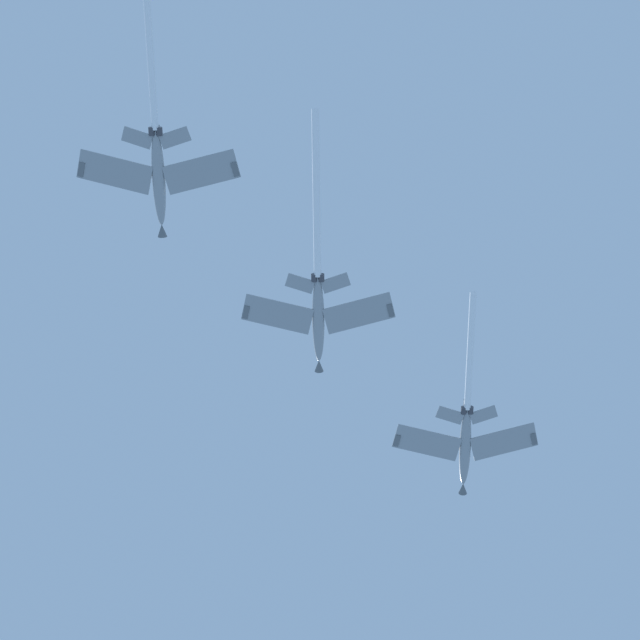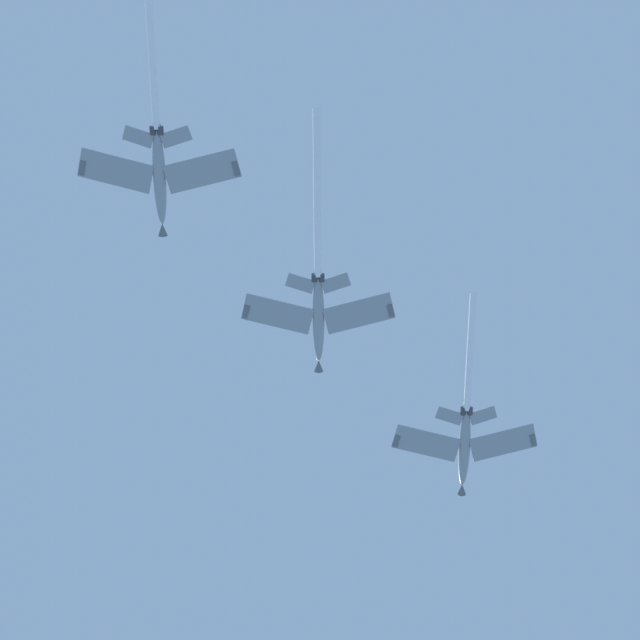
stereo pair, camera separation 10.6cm
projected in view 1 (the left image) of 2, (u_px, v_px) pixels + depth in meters
name	position (u px, v px, depth m)	size (l,w,h in m)	color
jet_lead	(466.00, 425.00, 137.70)	(19.55, 28.93, 9.06)	gray
jet_second	(318.00, 283.00, 129.72)	(19.55, 33.12, 9.74)	gray
jet_third	(157.00, 147.00, 122.18)	(19.57, 31.56, 9.50)	gray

